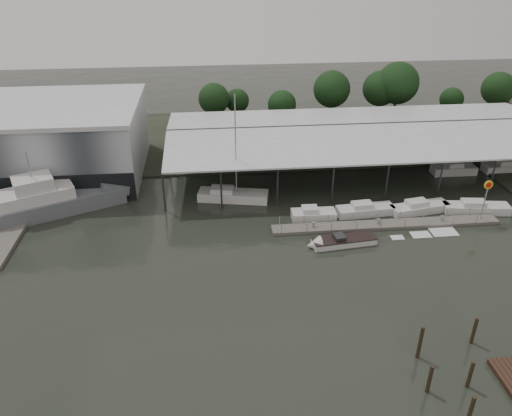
{
  "coord_description": "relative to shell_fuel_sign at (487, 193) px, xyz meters",
  "views": [
    {
      "loc": [
        -5.97,
        -40.63,
        30.9
      ],
      "look_at": [
        -0.78,
        11.57,
        2.5
      ],
      "focal_mm": 35.0,
      "sensor_mm": 36.0,
      "label": 1
    }
  ],
  "objects": [
    {
      "name": "mooring_pilings",
      "position": [
        -14.4,
        -24.66,
        -2.79
      ],
      "size": [
        6.25,
        9.06,
        3.86
      ],
      "color": "#2F2617",
      "rests_on": "ground"
    },
    {
      "name": "moored_cruiser_0",
      "position": [
        -20.51,
        2.7,
        -3.31
      ],
      "size": [
        5.52,
        2.32,
        1.7
      ],
      "rotation": [
        0.0,
        0.0,
        -0.02
      ],
      "color": "silver",
      "rests_on": "ground"
    },
    {
      "name": "grey_trawler",
      "position": [
        -53.69,
        7.72,
        -2.35
      ],
      "size": [
        19.82,
        12.56,
        8.84
      ],
      "rotation": [
        0.0,
        0.0,
        0.43
      ],
      "color": "#5B5F65",
      "rests_on": "ground"
    },
    {
      "name": "white_sailboat",
      "position": [
        -30.28,
        8.84,
        -3.26
      ],
      "size": [
        9.61,
        4.38,
        14.61
      ],
      "rotation": [
        0.0,
        0.0,
        -0.2
      ],
      "color": "silver",
      "rests_on": "ground"
    },
    {
      "name": "moored_cruiser_1",
      "position": [
        -13.73,
        3.19,
        -3.31
      ],
      "size": [
        7.46,
        2.78,
        1.7
      ],
      "rotation": [
        0.0,
        0.0,
        0.08
      ],
      "color": "silver",
      "rests_on": "ground"
    },
    {
      "name": "moored_cruiser_3",
      "position": [
        0.54,
        2.35,
        -3.31
      ],
      "size": [
        8.47,
        3.22,
        1.7
      ],
      "rotation": [
        0.0,
        0.0,
        -0.13
      ],
      "color": "silver",
      "rests_on": "ground"
    },
    {
      "name": "horizon_tree_line",
      "position": [
        -0.9,
        37.64,
        2.35
      ],
      "size": [
        67.47,
        9.98,
        11.47
      ],
      "color": "#312315",
      "rests_on": "ground"
    },
    {
      "name": "speedboat_underway",
      "position": [
        -18.82,
        -3.56,
        -3.53
      ],
      "size": [
        19.04,
        4.17,
        2.0
      ],
      "rotation": [
        0.0,
        0.0,
        3.25
      ],
      "color": "silver",
      "rests_on": "ground"
    },
    {
      "name": "land_strip_far",
      "position": [
        -27.0,
        32.01,
        -3.83
      ],
      "size": [
        140.0,
        30.0,
        0.3
      ],
      "color": "#313628",
      "rests_on": "ground"
    },
    {
      "name": "storage_warehouse",
      "position": [
        -55.0,
        19.95,
        1.36
      ],
      "size": [
        24.5,
        20.5,
        10.5
      ],
      "color": "#AFB4BA",
      "rests_on": "ground"
    },
    {
      "name": "moored_cruiser_2",
      "position": [
        -6.65,
        3.08,
        -3.31
      ],
      "size": [
        7.95,
        3.54,
        1.7
      ],
      "rotation": [
        0.0,
        0.0,
        0.18
      ],
      "color": "silver",
      "rests_on": "ground"
    },
    {
      "name": "covered_boat_shed",
      "position": [
        -10.0,
        18.01,
        2.2
      ],
      "size": [
        58.24,
        24.0,
        6.96
      ],
      "color": "silver",
      "rests_on": "ground"
    },
    {
      "name": "ground",
      "position": [
        -27.0,
        -9.99,
        -3.93
      ],
      "size": [
        200.0,
        200.0,
        0.0
      ],
      "primitive_type": "plane",
      "color": "#232821",
      "rests_on": "ground"
    },
    {
      "name": "floating_dock",
      "position": [
        -12.0,
        0.01,
        -3.72
      ],
      "size": [
        28.0,
        2.0,
        1.4
      ],
      "color": "#66625A",
      "rests_on": "ground"
    },
    {
      "name": "trawler_dock",
      "position": [
        -57.0,
        4.01,
        -3.68
      ],
      "size": [
        3.0,
        18.0,
        0.5
      ],
      "color": "#66625A",
      "rests_on": "ground"
    },
    {
      "name": "shell_fuel_sign",
      "position": [
        0.0,
        0.0,
        0.0
      ],
      "size": [
        1.1,
        0.18,
        5.55
      ],
      "color": "gray",
      "rests_on": "ground"
    }
  ]
}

